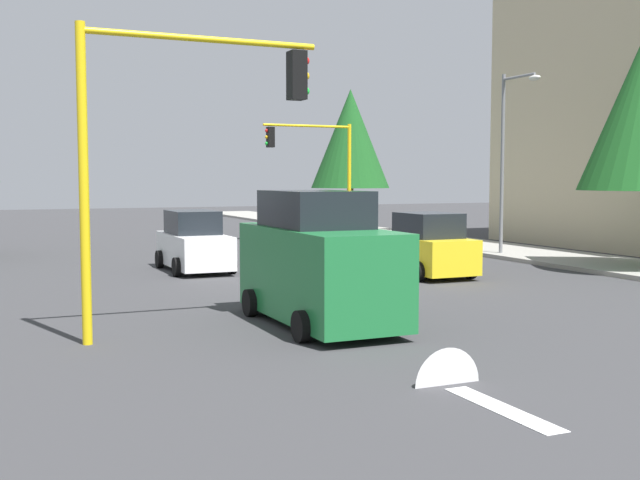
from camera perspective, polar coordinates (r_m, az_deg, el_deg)
ground_plane at (r=22.58m, az=0.52°, el=-3.13°), size 120.00×120.00×0.00m
sidewalk_kerb at (r=32.27m, az=14.01°, el=-0.81°), size 80.00×4.00×0.15m
lane_arrow_near at (r=11.24m, az=10.87°, el=-11.10°), size 2.40×1.10×1.10m
traffic_signal_far_left at (r=37.50m, az=-0.30°, el=6.12°), size 0.36×4.59×5.71m
traffic_signal_near_right at (r=14.86m, az=-10.28°, el=8.65°), size 0.36×4.59×5.81m
street_lamp_curbside at (r=30.27m, az=13.82°, el=6.94°), size 2.15×0.28×7.00m
tree_roadside_far at (r=42.76m, az=2.27°, el=7.49°), size 4.34×4.34×7.93m
delivery_van_green at (r=15.93m, az=-0.11°, el=-1.71°), size 4.80×2.22×2.77m
car_white at (r=25.60m, az=-9.33°, el=-0.26°), size 4.08×1.97×1.98m
car_black at (r=28.39m, az=0.94°, el=0.27°), size 3.89×2.07×1.98m
car_yellow at (r=24.11m, az=7.84°, el=-0.54°), size 3.62×2.05×1.98m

